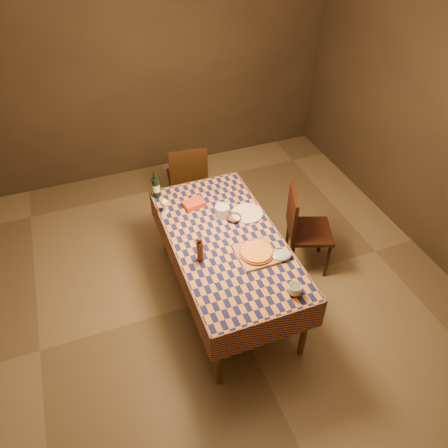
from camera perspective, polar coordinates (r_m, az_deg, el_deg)
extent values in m
plane|color=brown|center=(4.37, 0.23, -9.32)|extent=(5.00, 5.00, 0.00)
cube|color=#34271D|center=(5.58, -9.49, 19.34)|extent=(4.50, 0.10, 2.70)
cylinder|color=brown|center=(3.54, -0.74, -16.86)|extent=(0.06, 0.06, 0.75)
cylinder|color=brown|center=(3.75, 10.53, -13.09)|extent=(0.06, 0.06, 0.75)
cylinder|color=brown|center=(4.60, -7.90, -0.05)|extent=(0.06, 0.06, 0.75)
cylinder|color=brown|center=(4.76, 0.95, 2.08)|extent=(0.06, 0.06, 0.75)
cube|color=brown|center=(3.83, 0.26, -2.26)|extent=(0.90, 1.80, 0.03)
cube|color=brown|center=(3.82, 0.27, -2.04)|extent=(0.92, 1.82, 0.02)
cube|color=brown|center=(3.38, 5.98, -13.78)|extent=(0.94, 0.01, 0.30)
cube|color=brown|center=(4.57, -3.85, 4.03)|extent=(0.94, 0.01, 0.30)
cube|color=brown|center=(3.82, -6.29, -5.25)|extent=(0.01, 1.84, 0.30)
cube|color=brown|center=(4.06, 6.40, -1.88)|extent=(0.01, 1.84, 0.30)
cube|color=#976B47|center=(3.67, 4.24, -3.95)|extent=(0.32, 0.32, 0.02)
cylinder|color=#993E19|center=(3.66, 4.25, -3.75)|extent=(0.32, 0.32, 0.02)
cylinder|color=orange|center=(3.65, 4.26, -3.59)|extent=(0.29, 0.29, 0.01)
cylinder|color=#462010|center=(3.57, -3.15, -3.53)|extent=(0.06, 0.06, 0.20)
sphere|color=#462010|center=(3.48, -3.22, -2.12)|extent=(0.04, 0.04, 0.04)
imported|color=#5E464F|center=(3.99, 1.32, 0.78)|extent=(0.18, 0.18, 0.04)
cylinder|color=silver|center=(4.12, -7.67, 1.56)|extent=(0.09, 0.09, 0.00)
cylinder|color=silver|center=(4.10, -7.72, 1.97)|extent=(0.01, 0.01, 0.07)
sphere|color=silver|center=(4.05, -7.81, 2.77)|extent=(0.08, 0.08, 0.08)
ellipsoid|color=#3B0714|center=(4.06, -7.80, 2.68)|extent=(0.05, 0.05, 0.03)
cylinder|color=black|center=(4.27, -8.87, 4.70)|extent=(0.09, 0.09, 0.20)
cylinder|color=black|center=(4.18, -9.07, 6.28)|extent=(0.03, 0.03, 0.08)
cylinder|color=beige|center=(4.27, -8.87, 4.70)|extent=(0.09, 0.09, 0.07)
cylinder|color=silver|center=(4.01, -0.22, 1.68)|extent=(0.16, 0.16, 0.11)
cube|color=red|center=(4.15, -3.96, 2.65)|extent=(0.22, 0.17, 0.05)
cylinder|color=silver|center=(4.07, 3.06, 1.40)|extent=(0.36, 0.36, 0.02)
imported|color=silver|center=(3.40, 9.22, -8.45)|extent=(0.15, 0.15, 0.09)
cube|color=silver|center=(3.64, 4.37, -4.67)|extent=(0.28, 0.23, 0.00)
ellipsoid|color=#9FAECC|center=(3.66, 7.56, -4.06)|extent=(0.21, 0.18, 0.05)
cube|color=black|center=(5.11, -4.89, 6.07)|extent=(0.47, 0.47, 0.04)
cube|color=black|center=(4.80, -4.64, 7.18)|extent=(0.42, 0.09, 0.46)
cylinder|color=black|center=(5.41, -3.20, 5.37)|extent=(0.04, 0.04, 0.43)
cylinder|color=black|center=(5.37, -6.98, 4.81)|extent=(0.04, 0.04, 0.43)
cylinder|color=black|center=(5.13, -2.42, 3.09)|extent=(0.04, 0.04, 0.43)
cylinder|color=black|center=(5.09, -6.39, 2.48)|extent=(0.04, 0.04, 0.43)
cube|color=black|center=(4.44, 11.13, -0.98)|extent=(0.54, 0.54, 0.04)
cube|color=black|center=(4.24, 8.91, 1.51)|extent=(0.18, 0.41, 0.46)
cylinder|color=black|center=(4.51, 13.34, -4.71)|extent=(0.04, 0.04, 0.43)
cylinder|color=black|center=(4.76, 12.57, -1.61)|extent=(0.04, 0.04, 0.43)
cylinder|color=black|center=(4.44, 8.81, -4.80)|extent=(0.04, 0.04, 0.43)
cylinder|color=black|center=(4.70, 8.28, -1.64)|extent=(0.04, 0.04, 0.43)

